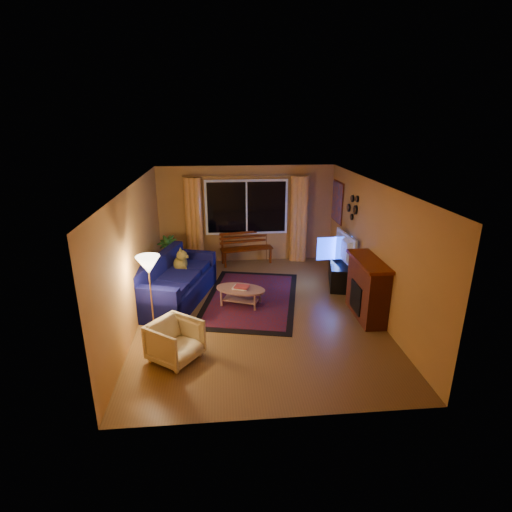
{
  "coord_description": "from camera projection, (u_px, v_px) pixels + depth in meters",
  "views": [
    {
      "loc": [
        -0.68,
        -7.08,
        3.64
      ],
      "look_at": [
        0.0,
        0.3,
        1.05
      ],
      "focal_mm": 28.0,
      "sensor_mm": 36.0,
      "label": 1
    }
  ],
  "objects": [
    {
      "name": "coffee_table",
      "position": [
        241.0,
        297.0,
        8.11
      ],
      "size": [
        1.33,
        1.33,
        0.37
      ],
      "primitive_type": "cylinder",
      "rotation": [
        0.0,
        0.0,
        -0.38
      ],
      "color": "#9A6759",
      "rests_on": "ground"
    },
    {
      "name": "television",
      "position": [
        341.0,
        248.0,
        8.95
      ],
      "size": [
        0.22,
        1.15,
        0.66
      ],
      "primitive_type": "imported",
      "rotation": [
        0.0,
        0.0,
        1.64
      ],
      "color": "black",
      "rests_on": "tv_console"
    },
    {
      "name": "wall_back",
      "position": [
        246.0,
        214.0,
        10.34
      ],
      "size": [
        4.5,
        0.02,
        2.5
      ],
      "primitive_type": "cube",
      "color": "#BD803A",
      "rests_on": "ground"
    },
    {
      "name": "potted_plant",
      "position": [
        168.0,
        254.0,
        9.82
      ],
      "size": [
        0.67,
        0.67,
        0.9
      ],
      "primitive_type": "imported",
      "rotation": [
        0.0,
        0.0,
        -0.43
      ],
      "color": "#235B1E",
      "rests_on": "ground"
    },
    {
      "name": "floor",
      "position": [
        257.0,
        311.0,
        7.92
      ],
      "size": [
        4.5,
        6.0,
        0.02
      ],
      "primitive_type": "cube",
      "color": "brown",
      "rests_on": "ground"
    },
    {
      "name": "curtain_left",
      "position": [
        194.0,
        222.0,
        10.14
      ],
      "size": [
        0.36,
        0.36,
        2.24
      ],
      "primitive_type": "cylinder",
      "color": "#F4983E",
      "rests_on": "ground"
    },
    {
      "name": "painting",
      "position": [
        337.0,
        202.0,
        9.87
      ],
      "size": [
        0.04,
        0.76,
        0.96
      ],
      "primitive_type": "cube",
      "color": "#CB5212",
      "rests_on": "wall_right"
    },
    {
      "name": "window",
      "position": [
        247.0,
        207.0,
        10.21
      ],
      "size": [
        2.0,
        0.02,
        1.3
      ],
      "primitive_type": "cube",
      "color": "black",
      "rests_on": "wall_back"
    },
    {
      "name": "tv_console",
      "position": [
        339.0,
        273.0,
        9.14
      ],
      "size": [
        0.71,
        1.34,
        0.53
      ],
      "primitive_type": "cube",
      "rotation": [
        0.0,
        0.0,
        -0.23
      ],
      "color": "black",
      "rests_on": "ground"
    },
    {
      "name": "fireplace",
      "position": [
        367.0,
        290.0,
        7.54
      ],
      "size": [
        0.4,
        1.2,
        1.1
      ],
      "primitive_type": "cube",
      "color": "maroon",
      "rests_on": "ground"
    },
    {
      "name": "ceiling",
      "position": [
        258.0,
        184.0,
        7.09
      ],
      "size": [
        4.5,
        6.0,
        0.02
      ],
      "primitive_type": "cube",
      "color": "white",
      "rests_on": "ground"
    },
    {
      "name": "wall_right",
      "position": [
        374.0,
        248.0,
        7.7
      ],
      "size": [
        0.02,
        6.0,
        2.5
      ],
      "primitive_type": "cube",
      "color": "#BD803A",
      "rests_on": "ground"
    },
    {
      "name": "mirror_cluster",
      "position": [
        352.0,
        206.0,
        8.74
      ],
      "size": [
        0.06,
        0.6,
        0.56
      ],
      "primitive_type": null,
      "color": "black",
      "rests_on": "wall_right"
    },
    {
      "name": "dog",
      "position": [
        180.0,
        261.0,
        8.64
      ],
      "size": [
        0.42,
        0.5,
        0.46
      ],
      "primitive_type": null,
      "rotation": [
        0.0,
        0.0,
        0.32
      ],
      "color": "olive",
      "rests_on": "sofa"
    },
    {
      "name": "bench",
      "position": [
        247.0,
        256.0,
        10.43
      ],
      "size": [
        1.4,
        0.66,
        0.4
      ],
      "primitive_type": "cube",
      "rotation": [
        0.0,
        0.0,
        0.2
      ],
      "color": "#551B02",
      "rests_on": "ground"
    },
    {
      "name": "curtain_rod",
      "position": [
        246.0,
        176.0,
        9.9
      ],
      "size": [
        3.2,
        0.03,
        0.03
      ],
      "primitive_type": "cylinder",
      "rotation": [
        0.0,
        1.57,
        0.0
      ],
      "color": "#BF8C3F",
      "rests_on": "wall_back"
    },
    {
      "name": "curtain_right",
      "position": [
        299.0,
        219.0,
        10.37
      ],
      "size": [
        0.36,
        0.36,
        2.24
      ],
      "primitive_type": "cylinder",
      "color": "#F4983E",
      "rests_on": "ground"
    },
    {
      "name": "sofa",
      "position": [
        176.0,
        280.0,
        8.22
      ],
      "size": [
        1.62,
        2.49,
        0.93
      ],
      "primitive_type": "cube",
      "rotation": [
        0.0,
        0.0,
        -0.3
      ],
      "color": "#0B0C40",
      "rests_on": "ground"
    },
    {
      "name": "armchair",
      "position": [
        175.0,
        339.0,
        6.22
      ],
      "size": [
        0.94,
        0.95,
        0.71
      ],
      "primitive_type": "imported",
      "rotation": [
        0.0,
        0.0,
        0.92
      ],
      "color": "beige",
      "rests_on": "ground"
    },
    {
      "name": "rug",
      "position": [
        251.0,
        298.0,
        8.44
      ],
      "size": [
        2.44,
        3.27,
        0.02
      ],
      "primitive_type": "cube",
      "rotation": [
        0.0,
        0.0,
        -0.21
      ],
      "color": "#610B0A",
      "rests_on": "ground"
    },
    {
      "name": "floor_lamp",
      "position": [
        151.0,
        297.0,
        6.77
      ],
      "size": [
        0.25,
        0.25,
        1.48
      ],
      "primitive_type": "cylinder",
      "rotation": [
        0.0,
        0.0,
        -0.03
      ],
      "color": "#BF8C3F",
      "rests_on": "ground"
    },
    {
      "name": "wall_left",
      "position": [
        135.0,
        255.0,
        7.31
      ],
      "size": [
        0.02,
        6.0,
        2.5
      ],
      "primitive_type": "cube",
      "color": "#BD803A",
      "rests_on": "ground"
    }
  ]
}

